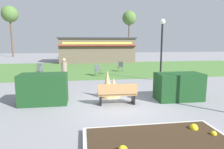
{
  "coord_description": "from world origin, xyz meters",
  "views": [
    {
      "loc": [
        -1.67,
        -8.24,
        2.75
      ],
      "look_at": [
        -0.07,
        2.35,
        0.96
      ],
      "focal_mm": 32.14,
      "sensor_mm": 36.0,
      "label": 1
    }
  ],
  "objects_px": {
    "tree_right_bg": "(129,18)",
    "park_bench": "(117,94)",
    "cafe_chair_north": "(39,68)",
    "tree_left_bg": "(10,15)",
    "trash_bin": "(55,93)",
    "cafe_chair_west": "(40,71)",
    "food_kiosk": "(97,50)",
    "person_strolling": "(64,71)",
    "parked_car_west_slot": "(74,54)",
    "cafe_chair_center": "(98,69)",
    "cafe_chair_east": "(121,66)",
    "lamppost_mid": "(162,43)"
  },
  "relations": [
    {
      "from": "cafe_chair_north",
      "to": "tree_left_bg",
      "type": "distance_m",
      "value": 23.25
    },
    {
      "from": "cafe_chair_west",
      "to": "person_strolling",
      "type": "xyz_separation_m",
      "value": [
        2.05,
        -2.9,
        0.33
      ]
    },
    {
      "from": "cafe_chair_north",
      "to": "tree_left_bg",
      "type": "relative_size",
      "value": 0.1
    },
    {
      "from": "tree_right_bg",
      "to": "cafe_chair_west",
      "type": "bearing_deg",
      "value": -117.27
    },
    {
      "from": "trash_bin",
      "to": "food_kiosk",
      "type": "bearing_deg",
      "value": 79.64
    },
    {
      "from": "trash_bin",
      "to": "lamppost_mid",
      "type": "bearing_deg",
      "value": 31.94
    },
    {
      "from": "food_kiosk",
      "to": "tree_right_bg",
      "type": "bearing_deg",
      "value": 61.15
    },
    {
      "from": "tree_right_bg",
      "to": "park_bench",
      "type": "bearing_deg",
      "value": -104.17
    },
    {
      "from": "cafe_chair_center",
      "to": "food_kiosk",
      "type": "bearing_deg",
      "value": 85.95
    },
    {
      "from": "park_bench",
      "to": "food_kiosk",
      "type": "height_order",
      "value": "food_kiosk"
    },
    {
      "from": "trash_bin",
      "to": "cafe_chair_center",
      "type": "xyz_separation_m",
      "value": [
        2.47,
        6.81,
        0.1
      ]
    },
    {
      "from": "cafe_chair_north",
      "to": "cafe_chair_center",
      "type": "bearing_deg",
      "value": -19.53
    },
    {
      "from": "trash_bin",
      "to": "cafe_chair_north",
      "type": "bearing_deg",
      "value": 105.42
    },
    {
      "from": "person_strolling",
      "to": "parked_car_west_slot",
      "type": "bearing_deg",
      "value": -35.63
    },
    {
      "from": "cafe_chair_center",
      "to": "cafe_chair_north",
      "type": "xyz_separation_m",
      "value": [
        -4.82,
        1.71,
        0.0
      ]
    },
    {
      "from": "cafe_chair_west",
      "to": "cafe_chair_east",
      "type": "xyz_separation_m",
      "value": [
        6.66,
        2.14,
        0.0
      ]
    },
    {
      "from": "cafe_chair_north",
      "to": "trash_bin",
      "type": "bearing_deg",
      "value": -74.58
    },
    {
      "from": "park_bench",
      "to": "parked_car_west_slot",
      "type": "relative_size",
      "value": 0.4
    },
    {
      "from": "cafe_chair_west",
      "to": "tree_left_bg",
      "type": "relative_size",
      "value": 0.1
    },
    {
      "from": "cafe_chair_west",
      "to": "person_strolling",
      "type": "distance_m",
      "value": 3.56
    },
    {
      "from": "cafe_chair_north",
      "to": "tree_right_bg",
      "type": "height_order",
      "value": "tree_right_bg"
    },
    {
      "from": "cafe_chair_west",
      "to": "cafe_chair_east",
      "type": "bearing_deg",
      "value": 17.79
    },
    {
      "from": "trash_bin",
      "to": "cafe_chair_west",
      "type": "height_order",
      "value": "cafe_chair_west"
    },
    {
      "from": "lamppost_mid",
      "to": "tree_right_bg",
      "type": "xyz_separation_m",
      "value": [
        4.21,
        27.42,
        4.58
      ]
    },
    {
      "from": "tree_left_bg",
      "to": "tree_right_bg",
      "type": "height_order",
      "value": "tree_left_bg"
    },
    {
      "from": "tree_right_bg",
      "to": "food_kiosk",
      "type": "bearing_deg",
      "value": -118.85
    },
    {
      "from": "cafe_chair_east",
      "to": "tree_left_bg",
      "type": "distance_m",
      "value": 26.4
    },
    {
      "from": "parked_car_west_slot",
      "to": "cafe_chair_north",
      "type": "bearing_deg",
      "value": -97.83
    },
    {
      "from": "trash_bin",
      "to": "person_strolling",
      "type": "height_order",
      "value": "person_strolling"
    },
    {
      "from": "cafe_chair_west",
      "to": "tree_right_bg",
      "type": "relative_size",
      "value": 0.1
    },
    {
      "from": "tree_right_bg",
      "to": "cafe_chair_center",
      "type": "bearing_deg",
      "value": -108.73
    },
    {
      "from": "food_kiosk",
      "to": "cafe_chair_north",
      "type": "xyz_separation_m",
      "value": [
        -5.59,
        -9.22,
        -1.09
      ]
    },
    {
      "from": "cafe_chair_center",
      "to": "cafe_chair_north",
      "type": "distance_m",
      "value": 5.11
    },
    {
      "from": "lamppost_mid",
      "to": "cafe_chair_north",
      "type": "xyz_separation_m",
      "value": [
        -9.01,
        4.37,
        -2.13
      ]
    },
    {
      "from": "lamppost_mid",
      "to": "tree_right_bg",
      "type": "distance_m",
      "value": 28.12
    },
    {
      "from": "cafe_chair_center",
      "to": "tree_right_bg",
      "type": "relative_size",
      "value": 0.1
    },
    {
      "from": "cafe_chair_north",
      "to": "tree_right_bg",
      "type": "xyz_separation_m",
      "value": [
        13.22,
        23.05,
        6.71
      ]
    },
    {
      "from": "cafe_chair_west",
      "to": "person_strolling",
      "type": "relative_size",
      "value": 0.53
    },
    {
      "from": "parked_car_west_slot",
      "to": "tree_right_bg",
      "type": "height_order",
      "value": "tree_right_bg"
    },
    {
      "from": "park_bench",
      "to": "food_kiosk",
      "type": "bearing_deg",
      "value": 88.39
    },
    {
      "from": "cafe_chair_east",
      "to": "tree_right_bg",
      "type": "height_order",
      "value": "tree_right_bg"
    },
    {
      "from": "trash_bin",
      "to": "cafe_chair_west",
      "type": "distance_m",
      "value": 7.02
    },
    {
      "from": "cafe_chair_west",
      "to": "cafe_chair_center",
      "type": "distance_m",
      "value": 4.4
    },
    {
      "from": "cafe_chair_west",
      "to": "cafe_chair_north",
      "type": "distance_m",
      "value": 1.82
    },
    {
      "from": "park_bench",
      "to": "tree_right_bg",
      "type": "height_order",
      "value": "tree_right_bg"
    },
    {
      "from": "park_bench",
      "to": "food_kiosk",
      "type": "distance_m",
      "value": 18.45
    },
    {
      "from": "cafe_chair_east",
      "to": "tree_left_bg",
      "type": "height_order",
      "value": "tree_left_bg"
    },
    {
      "from": "food_kiosk",
      "to": "tree_right_bg",
      "type": "height_order",
      "value": "tree_right_bg"
    },
    {
      "from": "lamppost_mid",
      "to": "cafe_chair_east",
      "type": "xyz_separation_m",
      "value": [
        -1.93,
        4.73,
        -2.13
      ]
    },
    {
      "from": "food_kiosk",
      "to": "parked_car_west_slot",
      "type": "bearing_deg",
      "value": 113.2
    }
  ]
}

